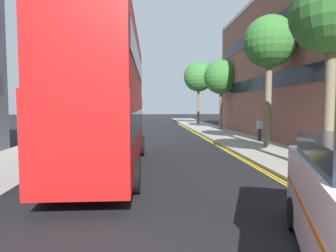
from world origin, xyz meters
TOP-DOWN VIEW (x-y plane):
  - sidewalk_right at (6.50, 16.00)m, footprint 4.00×80.00m
  - sidewalk_left at (-6.50, 16.00)m, footprint 4.00×80.00m
  - kerb_line_outer at (4.40, 14.00)m, footprint 0.10×56.00m
  - kerb_line_inner at (4.24, 14.00)m, footprint 0.10×56.00m
  - double_decker_bus_away at (-1.96, 10.95)m, footprint 2.88×10.83m
  - pedestrian_far at (7.73, 19.20)m, footprint 0.34×0.22m
  - street_tree_near at (7.55, 29.62)m, footprint 3.64×3.64m
  - street_tree_mid at (6.36, 9.20)m, footprint 3.05×3.05m
  - street_tree_far at (6.96, 16.06)m, footprint 3.09×3.09m
  - street_tree_distant at (6.70, 38.54)m, footprint 4.03×4.03m

SIDE VIEW (x-z plane):
  - kerb_line_outer at x=4.40m, z-range 0.00..0.01m
  - kerb_line_inner at x=4.24m, z-range 0.00..0.01m
  - sidewalk_right at x=6.50m, z-range 0.00..0.14m
  - sidewalk_left at x=-6.50m, z-range 0.00..0.14m
  - pedestrian_far at x=7.73m, z-range 0.18..1.80m
  - double_decker_bus_away at x=-1.96m, z-range 0.21..5.85m
  - street_tree_near at x=7.55m, z-range 1.98..9.37m
  - street_tree_mid at x=6.36m, z-range 2.25..9.69m
  - street_tree_far at x=6.96m, z-range 2.43..10.32m
  - street_tree_distant at x=6.70m, z-range 2.33..10.81m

